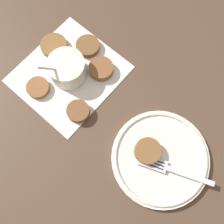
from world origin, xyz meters
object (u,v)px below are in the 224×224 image
Objects in this scene: fork at (167,168)px; serving_plate at (160,158)px; fritter_on_plate at (148,151)px; sauce_bowl at (67,69)px.

serving_plate is at bearing 61.14° from fork.
fritter_on_plate is at bearing 99.87° from serving_plate.
serving_plate is (-0.06, -0.32, -0.02)m from sauce_bowl.
serving_plate is 0.04m from fritter_on_plate.
fork is at bearing -97.09° from fritter_on_plate.
sauce_bowl reaches higher than fork.
sauce_bowl is 0.35m from fork.
fritter_on_plate is at bearing -103.45° from sauce_bowl.
serving_plate is 1.29× the size of fork.
fritter_on_plate is 0.34× the size of fork.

